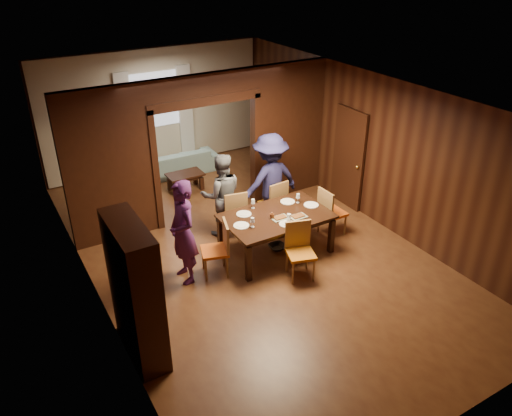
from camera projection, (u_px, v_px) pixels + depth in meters
floor at (248, 248)px, 9.24m from camera, size 9.00×9.00×0.00m
ceiling at (246, 94)px, 7.86m from camera, size 5.50×9.00×0.02m
room_walls at (201, 141)px, 9.96m from camera, size 5.52×9.01×2.90m
person_purple at (183, 233)px, 8.01m from camera, size 0.43×0.65×1.79m
person_grey at (222, 195)px, 9.33m from camera, size 0.94×0.82×1.65m
person_navy at (270, 181)px, 9.62m from camera, size 1.24×0.75×1.88m
sofa at (177, 162)px, 12.12m from camera, size 1.98×0.83×0.57m
serving_bowl at (278, 211)px, 8.84m from camera, size 0.31×0.31×0.08m
dining_table at (276, 234)px, 8.97m from camera, size 1.88×1.17×0.76m
coffee_table at (185, 182)px, 11.32m from camera, size 0.80×0.50×0.40m
chair_left at (215, 249)px, 8.32m from camera, size 0.55×0.55×0.97m
chair_right at (333, 211)px, 9.49m from camera, size 0.45×0.45×0.97m
chair_far_l at (233, 212)px, 9.45m from camera, size 0.51×0.51×0.97m
chair_far_r at (272, 202)px, 9.82m from camera, size 0.48×0.48×0.97m
chair_near at (301, 252)px, 8.24m from camera, size 0.55×0.55×0.97m
hutch at (135, 291)px, 6.49m from camera, size 0.40×1.20×2.00m
door_right at (349, 158)px, 10.33m from camera, size 0.06×0.90×2.10m
window_far at (155, 100)px, 11.80m from camera, size 1.20×0.03×1.30m
curtain_left at (126, 124)px, 11.65m from camera, size 0.35×0.06×2.40m
curtain_right at (186, 114)px, 12.32m from camera, size 0.35×0.06×2.40m
plate_left at (241, 225)px, 8.46m from camera, size 0.27×0.27×0.01m
plate_far_l at (244, 214)px, 8.81m from camera, size 0.27×0.27×0.01m
plate_far_r at (288, 202)px, 9.23m from camera, size 0.27×0.27×0.01m
plate_right at (311, 205)px, 9.12m from camera, size 0.27×0.27×0.01m
plate_near at (287, 224)px, 8.51m from camera, size 0.27×0.27×0.01m
platter_a at (280, 218)px, 8.67m from camera, size 0.30×0.20×0.04m
platter_b at (298, 216)px, 8.72m from camera, size 0.30×0.20×0.04m
wineglass_left at (252, 222)px, 8.38m from camera, size 0.08×0.08×0.18m
wineglass_far at (253, 204)px, 8.98m from camera, size 0.08×0.08×0.18m
wineglass_right at (298, 198)px, 9.17m from camera, size 0.08×0.08×0.18m
tumbler at (289, 218)px, 8.57m from camera, size 0.07×0.07×0.14m
condiment_jar at (272, 216)px, 8.66m from camera, size 0.08×0.08×0.11m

